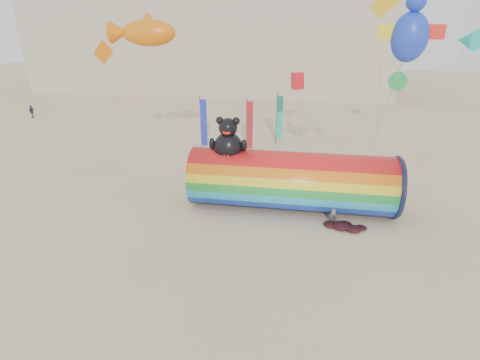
# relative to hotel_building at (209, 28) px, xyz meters

# --- Properties ---
(ground) EXTENTS (160.00, 160.00, 0.00)m
(ground) POSITION_rel_hotel_building_xyz_m (12.00, -45.95, -10.31)
(ground) COLOR #CCB58C
(ground) RESTS_ON ground
(hotel_building) EXTENTS (60.40, 15.40, 20.60)m
(hotel_building) POSITION_rel_hotel_building_xyz_m (0.00, 0.00, 0.00)
(hotel_building) COLOR #B7AD99
(hotel_building) RESTS_ON ground
(windsock_assembly) EXTENTS (13.46, 4.10, 6.21)m
(windsock_assembly) POSITION_rel_hotel_building_xyz_m (15.72, -43.06, -8.25)
(windsock_assembly) COLOR red
(windsock_assembly) RESTS_ON ground
(kite_handler) EXTENTS (0.63, 0.47, 1.58)m
(kite_handler) POSITION_rel_hotel_building_xyz_m (18.47, -44.68, -9.52)
(kite_handler) COLOR #5A5D61
(kite_handler) RESTS_ON ground
(fabric_bundle) EXTENTS (2.62, 1.35, 0.41)m
(fabric_bundle) POSITION_rel_hotel_building_xyz_m (19.13, -45.39, -10.14)
(fabric_bundle) COLOR #3E0B10
(fabric_bundle) RESTS_ON ground
(festival_banners) EXTENTS (7.69, 3.37, 5.20)m
(festival_banners) POSITION_rel_hotel_building_xyz_m (10.75, -31.07, -7.67)
(festival_banners) COLOR #59595E
(festival_banners) RESTS_ON ground
(flying_kites) EXTENTS (27.43, 14.52, 6.54)m
(flying_kites) POSITION_rel_hotel_building_xyz_m (14.51, -41.11, 0.26)
(flying_kites) COLOR orange
(flying_kites) RESTS_ON ground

